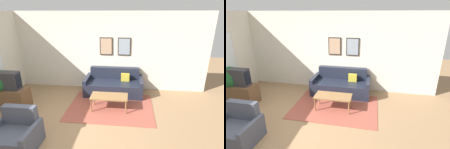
# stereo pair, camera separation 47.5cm
# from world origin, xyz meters

# --- Properties ---
(ground_plane) EXTENTS (16.00, 16.00, 0.00)m
(ground_plane) POSITION_xyz_m (0.00, 0.00, 0.00)
(ground_plane) COLOR #997551
(area_rug) EXTENTS (2.46, 1.81, 0.01)m
(area_rug) POSITION_xyz_m (0.86, 1.34, 0.01)
(area_rug) COLOR #9E4C3D
(area_rug) RESTS_ON ground_plane
(wall_back) EXTENTS (8.00, 0.09, 2.70)m
(wall_back) POSITION_xyz_m (0.01, 2.75, 1.35)
(wall_back) COLOR silver
(wall_back) RESTS_ON ground_plane
(couch) EXTENTS (1.93, 0.90, 0.85)m
(couch) POSITION_xyz_m (0.86, 2.28, 0.29)
(couch) COLOR #1E2333
(couch) RESTS_ON ground_plane
(coffee_table) EXTENTS (1.04, 0.48, 0.44)m
(coffee_table) POSITION_xyz_m (0.83, 1.19, 0.40)
(coffee_table) COLOR olive
(coffee_table) RESTS_ON ground_plane
(tv_stand) EXTENTS (0.84, 0.50, 0.60)m
(tv_stand) POSITION_xyz_m (-1.94, 0.99, 0.30)
(tv_stand) COLOR brown
(tv_stand) RESTS_ON ground_plane
(tv) EXTENTS (0.53, 0.28, 0.51)m
(tv) POSITION_xyz_m (-1.94, 0.99, 0.85)
(tv) COLOR #2D2D33
(tv) RESTS_ON tv_stand
(armchair) EXTENTS (0.90, 0.76, 0.82)m
(armchair) POSITION_xyz_m (-0.88, -0.49, 0.27)
(armchair) COLOR #474C5B
(armchair) RESTS_ON ground_plane
(potted_plant_by_window) EXTENTS (0.41, 0.41, 0.68)m
(potted_plant_by_window) POSITION_xyz_m (-2.25, 1.39, 0.42)
(potted_plant_by_window) COLOR beige
(potted_plant_by_window) RESTS_ON ground_plane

